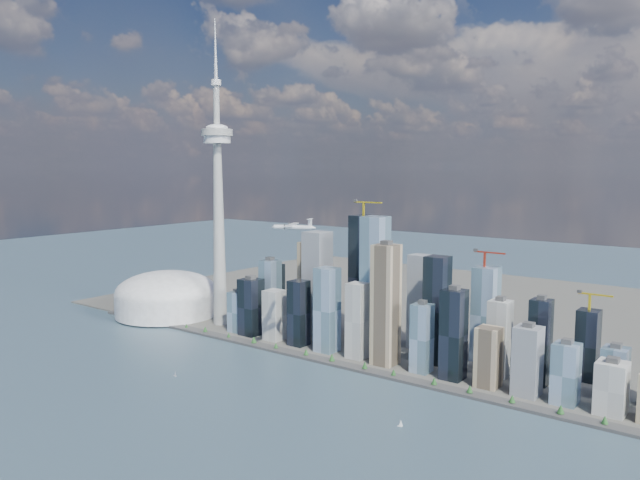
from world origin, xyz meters
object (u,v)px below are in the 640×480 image
Objects in this scene: airplane at (293,227)px; sailboat_east at (400,424)px; needle_tower at (218,199)px; sailboat_west at (175,374)px; dome_stadium at (167,296)px.

sailboat_east is at bearing -41.75° from airplane.
needle_tower is 367.97m from sailboat_west.
needle_tower is 58.49× the size of sailboat_west.
dome_stadium is at bearing -175.91° from needle_tower.
needle_tower is 241.40m from dome_stadium.
sailboat_east is (339.45, 41.44, -0.16)m from sailboat_west.
sailboat_east is (635.29, -187.12, -36.58)m from dome_stadium.
dome_stadium is (-140.00, -10.00, -196.40)m from needle_tower.
dome_stadium is 3.28× the size of airplane.
airplane reaches higher than dome_stadium.
dome_stadium reaches higher than sailboat_west.
airplane is at bearing 56.49° from sailboat_west.
sailboat_west is (-128.04, -108.14, -208.26)m from airplane.
sailboat_west is at bearing -164.05° from airplane.
needle_tower reaches higher than sailboat_east.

